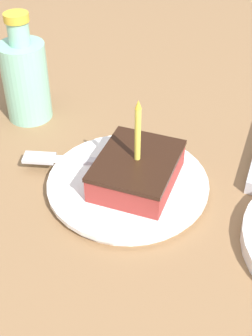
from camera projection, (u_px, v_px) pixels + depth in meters
name	position (u px, v px, depth m)	size (l,w,h in m)	color
ground_plane	(133.00, 189.00, 0.67)	(2.40, 2.40, 0.04)	olive
plate	(126.00, 183.00, 0.64)	(0.22, 0.22, 0.02)	white
cake_slice	(137.00, 170.00, 0.61)	(0.10, 0.12, 0.13)	#99332D
fork	(81.00, 160.00, 0.66)	(0.19, 0.07, 0.00)	silver
bottle	(25.00, 78.00, 0.74)	(0.07, 0.07, 0.17)	#8CD1B2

